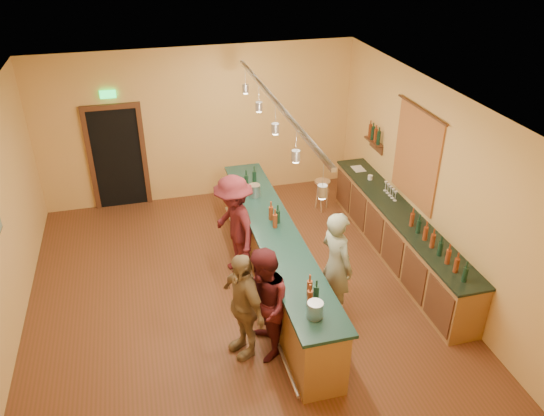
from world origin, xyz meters
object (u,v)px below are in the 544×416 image
object	(u,v)px
tasting_bar	(275,254)
customer_a	(264,305)
customer_b	(243,305)
customer_c	(234,226)
bar_stool	(322,187)
back_counter	(398,235)
bartender	(336,265)

from	to	relation	value
tasting_bar	customer_a	size ratio (longest dim) A/B	3.04
customer_b	customer_c	bearing A→B (deg)	153.36
customer_a	bar_stool	world-z (taller)	customer_a
tasting_bar	back_counter	bearing A→B (deg)	4.52
back_counter	customer_b	distance (m)	3.49
bar_stool	customer_b	bearing A→B (deg)	-123.95
customer_c	customer_a	bearing A→B (deg)	-14.33
customer_a	customer_c	bearing A→B (deg)	-178.47
tasting_bar	customer_b	xyz separation A→B (m)	(-0.81, -1.37, 0.21)
customer_a	customer_c	world-z (taller)	customer_c
tasting_bar	customer_b	size ratio (longest dim) A/B	3.14
bartender	bar_stool	bearing A→B (deg)	-33.48
tasting_bar	bartender	size ratio (longest dim) A/B	2.91
bartender	customer_c	size ratio (longest dim) A/B	0.98
customer_b	customer_c	size ratio (longest dim) A/B	0.91
back_counter	customer_a	distance (m)	3.31
bar_stool	bartender	bearing A→B (deg)	-106.06
customer_a	customer_c	size ratio (longest dim) A/B	0.94
customer_b	customer_c	xyz separation A→B (m)	(0.27, 1.93, 0.08)
back_counter	bar_stool	size ratio (longest dim) A/B	6.84
back_counter	customer_b	size ratio (longest dim) A/B	2.80
customer_a	customer_c	xyz separation A→B (m)	(-0.00, 2.03, 0.05)
customer_a	bar_stool	xyz separation A→B (m)	(2.14, 3.68, -0.32)
back_counter	customer_a	size ratio (longest dim) A/B	2.71
tasting_bar	customer_b	bearing A→B (deg)	-120.65
bar_stool	customer_a	bearing A→B (deg)	-120.22
back_counter	customer_c	xyz separation A→B (m)	(-2.84, 0.37, 0.41)
bartender	bar_stool	size ratio (longest dim) A/B	2.63
bartender	bar_stool	world-z (taller)	bartender
customer_c	customer_b	bearing A→B (deg)	-22.17
customer_b	bar_stool	bearing A→B (deg)	127.25
tasting_bar	bar_stool	distance (m)	2.72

